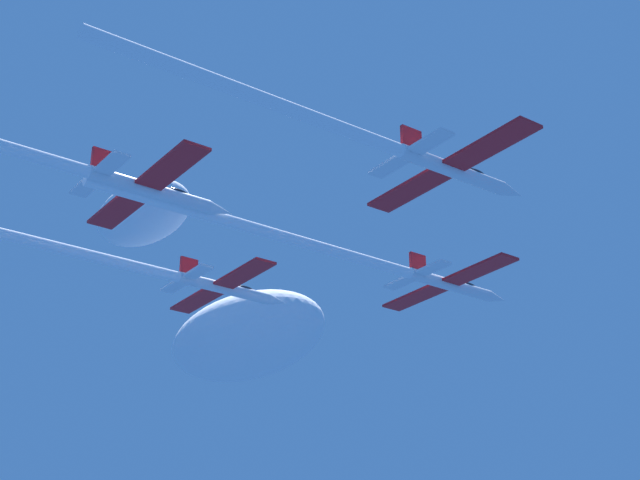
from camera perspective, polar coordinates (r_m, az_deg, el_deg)
The scene contains 6 objects.
jet_lead at distance 93.11m, azimuth 2.16°, elevation -1.04°, with size 17.76×47.50×2.94m.
jet_left_wing at distance 98.31m, azimuth -11.21°, elevation -1.38°, with size 17.76×45.58×2.94m.
jet_right_wing at distance 73.78m, azimuth 2.81°, elevation 5.95°, with size 17.76×39.46×2.94m.
jet_slot at distance 78.45m, azimuth -16.83°, elevation 4.89°, with size 17.76×44.26×2.94m.
cloud_wispy at distance 165.09m, azimuth -4.36°, elevation -5.71°, with size 36.05×19.83×12.62m, color white.
cloud_puffy at distance 154.92m, azimuth -10.28°, elevation 1.51°, with size 21.91×12.05×7.67m, color white.
Camera 1 is at (66.85, -65.30, -36.95)m, focal length 54.95 mm.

